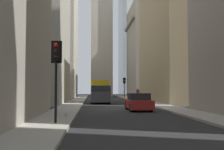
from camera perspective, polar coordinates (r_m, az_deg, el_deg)
name	(u,v)px	position (r m, az deg, el deg)	size (l,w,h in m)	color
ground_plane	(118,108)	(24.67, 1.35, -7.04)	(135.00, 135.00, 0.00)	#262628
sidewalk_right	(68,108)	(24.64, -9.20, -6.84)	(90.00, 2.20, 0.14)	#A8A399
sidewalk_left	(167,107)	(25.50, 11.54, -6.69)	(90.00, 2.20, 0.14)	#A8A399
building_left_far	(154,52)	(57.38, 8.92, 4.84)	(12.65, 10.50, 19.00)	gray
building_left_midfar	(186,31)	(39.31, 15.36, 8.92)	(17.88, 10.00, 19.55)	#9E8966
building_right_far	(51,16)	(56.21, -12.76, 12.02)	(13.93, 10.00, 32.42)	beige
church_spire	(102,16)	(68.56, -2.20, 12.30)	(5.69, 5.69, 37.92)	#A8A091
delivery_truck	(100,91)	(33.54, -2.54, -3.46)	(6.46, 2.25, 2.84)	yellow
sedan_red	(138,102)	(22.35, 5.57, -5.74)	(4.30, 1.78, 1.42)	maroon
traffic_light_foreground	(56,62)	(13.32, -11.71, 2.73)	(0.43, 0.52, 3.98)	black
traffic_light_midblock	(124,83)	(51.58, 2.63, -1.69)	(0.43, 0.52, 3.76)	black
pedestrian	(138,93)	(38.01, 5.46, -3.90)	(0.26, 0.44, 1.80)	black
discarded_bottle	(66,115)	(15.93, -9.69, -8.34)	(0.07, 0.07, 0.27)	#999EA3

